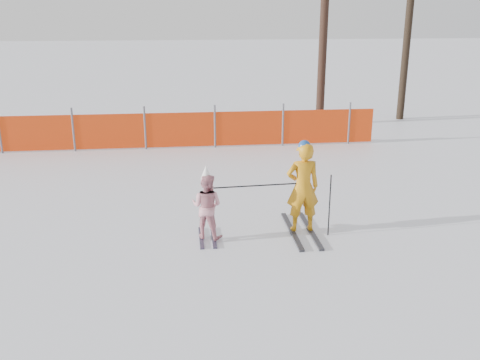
# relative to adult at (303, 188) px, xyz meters

# --- Properties ---
(ground) EXTENTS (120.00, 120.00, 0.00)m
(ground) POSITION_rel_adult_xyz_m (-1.12, -0.39, -0.85)
(ground) COLOR white
(ground) RESTS_ON ground
(adult) EXTENTS (0.61, 1.70, 1.72)m
(adult) POSITION_rel_adult_xyz_m (0.00, 0.00, 0.00)
(adult) COLOR black
(adult) RESTS_ON ground
(child) EXTENTS (0.70, 0.91, 1.36)m
(child) POSITION_rel_adult_xyz_m (-1.72, -0.11, -0.23)
(child) COLOR black
(child) RESTS_ON ground
(ski_poles) EXTENTS (2.06, 0.22, 1.14)m
(ski_poles) POSITION_rel_adult_xyz_m (-0.29, -0.12, -0.08)
(ski_poles) COLOR black
(ski_poles) RESTS_ON ground
(safety_fence) EXTENTS (16.75, 0.06, 1.25)m
(safety_fence) POSITION_rel_adult_xyz_m (-4.84, 6.33, -0.30)
(safety_fence) COLOR #595960
(safety_fence) RESTS_ON ground
(tree_trunks) EXTENTS (3.45, 0.88, 5.73)m
(tree_trunks) POSITION_rel_adult_xyz_m (4.15, 9.44, 2.00)
(tree_trunks) COLOR #301D15
(tree_trunks) RESTS_ON ground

